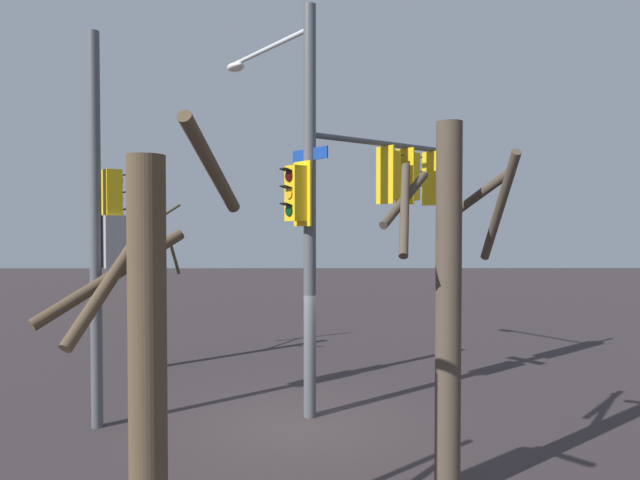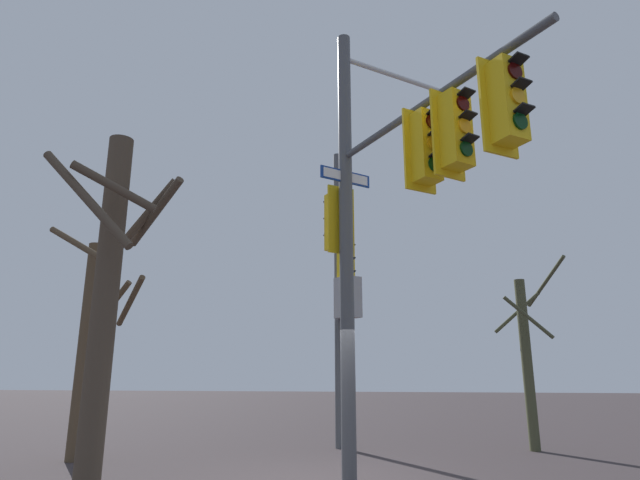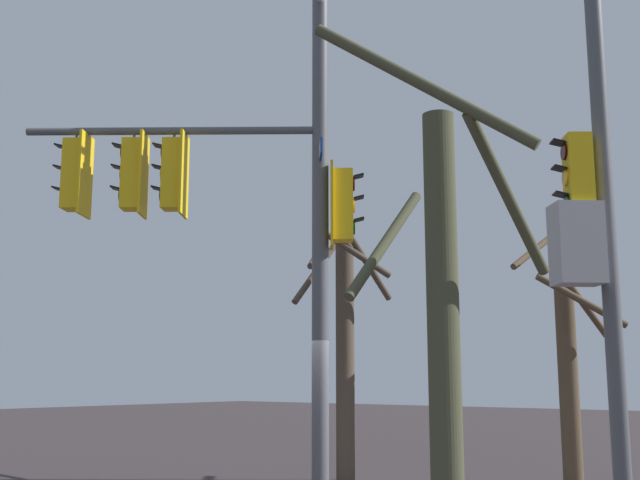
{
  "view_description": "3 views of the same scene",
  "coord_description": "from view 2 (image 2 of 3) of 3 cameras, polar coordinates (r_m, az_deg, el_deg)",
  "views": [
    {
      "loc": [
        -10.86,
        -0.27,
        3.91
      ],
      "look_at": [
        0.13,
        -0.36,
        3.63
      ],
      "focal_mm": 31.35,
      "sensor_mm": 36.0,
      "label": 1
    },
    {
      "loc": [
        1.2,
        -9.24,
        1.79
      ],
      "look_at": [
        -0.02,
        -0.24,
        4.11
      ],
      "focal_mm": 28.96,
      "sensor_mm": 36.0,
      "label": 2
    },
    {
      "loc": [
        9.85,
        7.12,
        1.96
      ],
      "look_at": [
        0.87,
        0.17,
        3.92
      ],
      "focal_mm": 44.66,
      "sensor_mm": 36.0,
      "label": 3
    }
  ],
  "objects": [
    {
      "name": "secondary_pole_assembly",
      "position": [
        13.27,
        2.56,
        -5.45
      ],
      "size": [
        0.74,
        0.78,
        7.62
      ],
      "rotation": [
        0.0,
        0.0,
        5.43
      ],
      "color": "#4C4F54",
      "rests_on": "ground"
    },
    {
      "name": "bare_tree_behind_pole",
      "position": [
        13.79,
        21.95,
        -11.62
      ],
      "size": [
        1.64,
        1.6,
        4.56
      ],
      "color": "#43452E",
      "rests_on": "ground"
    },
    {
      "name": "main_signal_pole_assembly",
      "position": [
        8.8,
        7.56,
        5.95
      ],
      "size": [
        3.29,
        5.87,
        8.35
      ],
      "rotation": [
        0.0,
        0.0,
        5.36
      ],
      "color": "#4C4F54",
      "rests_on": "ground"
    },
    {
      "name": "bare_tree_across_street",
      "position": [
        8.26,
        -22.46,
        -5.57
      ],
      "size": [
        1.79,
        1.88,
        5.38
      ],
      "color": "#483D31",
      "rests_on": "ground"
    },
    {
      "name": "bare_tree_corner",
      "position": [
        12.51,
        -24.13,
        -10.04
      ],
      "size": [
        2.06,
        2.09,
        4.9
      ],
      "color": "brown",
      "rests_on": "ground"
    }
  ]
}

